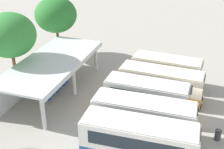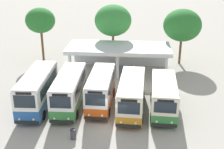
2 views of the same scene
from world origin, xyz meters
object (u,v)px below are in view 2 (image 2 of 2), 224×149
at_px(city_bus_fifth_blue, 164,95).
at_px(waiting_chair_middle_seat, 112,69).
at_px(city_bus_second_in_row, 69,89).
at_px(waiting_chair_end_by_column, 101,68).
at_px(city_bus_fourth_amber, 132,94).
at_px(city_bus_nearest_orange, 38,89).
at_px(waiting_chair_second_from_end, 107,68).
at_px(waiting_chair_fifth_seat, 124,69).
at_px(litter_bin_apron, 73,134).
at_px(city_bus_middle_cream, 101,89).
at_px(waiting_chair_fourth_seat, 118,69).
at_px(waiting_chair_far_end_seat, 129,69).

relative_size(city_bus_fifth_blue, waiting_chair_middle_seat, 8.40).
bearing_deg(city_bus_second_in_row, waiting_chair_end_by_column, 78.23).
height_order(city_bus_second_in_row, city_bus_fourth_amber, city_bus_second_in_row).
distance_m(city_bus_nearest_orange, waiting_chair_second_from_end, 11.74).
height_order(city_bus_nearest_orange, waiting_chair_fifth_seat, city_bus_nearest_orange).
height_order(city_bus_fourth_amber, litter_bin_apron, city_bus_fourth_amber).
height_order(waiting_chair_middle_seat, litter_bin_apron, litter_bin_apron).
relative_size(city_bus_fifth_blue, litter_bin_apron, 8.03).
relative_size(city_bus_second_in_row, waiting_chair_fifth_seat, 9.38).
relative_size(city_bus_fourth_amber, litter_bin_apron, 8.90).
height_order(city_bus_fifth_blue, litter_bin_apron, city_bus_fifth_blue).
distance_m(city_bus_middle_cream, waiting_chair_second_from_end, 9.36).
height_order(city_bus_second_in_row, waiting_chair_fourth_seat, city_bus_second_in_row).
height_order(waiting_chair_fourth_seat, waiting_chair_fifth_seat, same).
bearing_deg(city_bus_middle_cream, litter_bin_apron, -104.47).
bearing_deg(waiting_chair_end_by_column, city_bus_middle_cream, -83.47).
height_order(city_bus_second_in_row, waiting_chair_fifth_seat, city_bus_second_in_row).
relative_size(city_bus_middle_cream, waiting_chair_fifth_seat, 8.51).
xyz_separation_m(city_bus_nearest_orange, waiting_chair_far_end_seat, (8.73, 9.98, -1.42)).
xyz_separation_m(city_bus_second_in_row, waiting_chair_middle_seat, (3.47, 9.65, -1.32)).
xyz_separation_m(city_bus_second_in_row, waiting_chair_far_end_seat, (5.66, 9.61, -1.32)).
xyz_separation_m(waiting_chair_far_end_seat, litter_bin_apron, (-4.18, -15.31, -0.07)).
bearing_deg(city_bus_nearest_orange, waiting_chair_fourth_seat, 54.26).
bearing_deg(litter_bin_apron, waiting_chair_fourth_seat, 80.00).
distance_m(city_bus_middle_cream, city_bus_fourth_amber, 3.15).
bearing_deg(city_bus_nearest_orange, waiting_chair_middle_seat, 56.86).
xyz_separation_m(city_bus_second_in_row, city_bus_fifth_blue, (9.21, -0.31, -0.13)).
bearing_deg(city_bus_middle_cream, waiting_chair_middle_seat, 87.48).
height_order(waiting_chair_middle_seat, waiting_chair_fourth_seat, same).
relative_size(city_bus_nearest_orange, waiting_chair_fourth_seat, 9.40).
height_order(city_bus_middle_cream, waiting_chair_second_from_end, city_bus_middle_cream).
distance_m(city_bus_middle_cream, waiting_chair_fourth_seat, 9.44).
bearing_deg(city_bus_second_in_row, city_bus_fourth_amber, -2.48).
xyz_separation_m(city_bus_nearest_orange, waiting_chair_fourth_seat, (7.27, 10.10, -1.42)).
bearing_deg(city_bus_second_in_row, city_bus_nearest_orange, -173.11).
xyz_separation_m(city_bus_second_in_row, waiting_chair_end_by_column, (2.01, 9.67, -1.32)).
distance_m(waiting_chair_fifth_seat, waiting_chair_far_end_seat, 0.73).
xyz_separation_m(city_bus_middle_cream, waiting_chair_second_from_end, (-0.33, 9.27, -1.31)).
height_order(city_bus_second_in_row, waiting_chair_middle_seat, city_bus_second_in_row).
bearing_deg(city_bus_nearest_orange, waiting_chair_fifth_seat, 51.35).
bearing_deg(waiting_chair_middle_seat, waiting_chair_far_end_seat, -1.03).
bearing_deg(city_bus_fourth_amber, waiting_chair_second_from_end, 108.76).
relative_size(waiting_chair_fifth_seat, litter_bin_apron, 0.96).
bearing_deg(city_bus_fifth_blue, waiting_chair_fifth_seat, 113.26).
relative_size(waiting_chair_end_by_column, waiting_chair_fifth_seat, 1.00).
height_order(city_bus_middle_cream, waiting_chair_middle_seat, city_bus_middle_cream).
relative_size(waiting_chair_end_by_column, waiting_chair_second_from_end, 1.00).
bearing_deg(waiting_chair_fifth_seat, waiting_chair_middle_seat, 179.32).
relative_size(city_bus_nearest_orange, waiting_chair_second_from_end, 9.40).
bearing_deg(waiting_chair_far_end_seat, city_bus_nearest_orange, -131.17).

